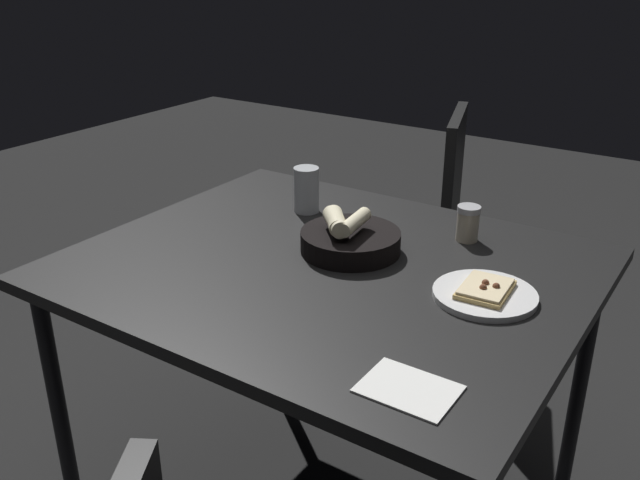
# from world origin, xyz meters

# --- Properties ---
(dining_table) EXTENTS (1.17, 0.97, 0.75)m
(dining_table) POSITION_xyz_m (0.00, 0.00, 0.69)
(dining_table) COLOR black
(dining_table) RESTS_ON ground
(pizza_plate) EXTENTS (0.22, 0.22, 0.04)m
(pizza_plate) POSITION_xyz_m (-0.37, -0.04, 0.76)
(pizza_plate) COLOR silver
(pizza_plate) RESTS_ON dining_table
(bread_basket) EXTENTS (0.24, 0.24, 0.11)m
(bread_basket) POSITION_xyz_m (-0.01, -0.08, 0.79)
(bread_basket) COLOR black
(bread_basket) RESTS_ON dining_table
(beer_glass) EXTENTS (0.07, 0.07, 0.13)m
(beer_glass) POSITION_xyz_m (0.23, -0.25, 0.81)
(beer_glass) COLOR silver
(beer_glass) RESTS_ON dining_table
(pepper_shaker) EXTENTS (0.06, 0.06, 0.09)m
(pepper_shaker) POSITION_xyz_m (-0.22, -0.30, 0.79)
(pepper_shaker) COLOR #BFB299
(pepper_shaker) RESTS_ON dining_table
(napkin) EXTENTS (0.16, 0.12, 0.00)m
(napkin) POSITION_xyz_m (-0.39, 0.35, 0.75)
(napkin) COLOR white
(napkin) RESTS_ON dining_table
(chair_far) EXTENTS (0.55, 0.55, 0.90)m
(chair_far) POSITION_xyz_m (0.22, -0.97, 0.51)
(chair_far) COLOR black
(chair_far) RESTS_ON ground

